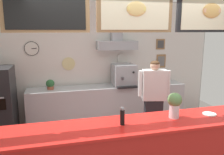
# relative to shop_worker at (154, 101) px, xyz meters

# --- Properties ---
(back_wall_assembly) EXTENTS (5.70, 2.73, 2.84)m
(back_wall_assembly) POSITION_rel_shop_worker_xyz_m (-0.76, 1.35, 0.65)
(back_wall_assembly) COLOR #9E9E99
(back_wall_assembly) RESTS_ON ground_plane
(back_prep_counter) EXTENTS (3.58, 0.53, 0.92)m
(back_prep_counter) POSITION_rel_shop_worker_xyz_m (-0.60, 1.14, -0.41)
(back_prep_counter) COLOR #B7BABF
(back_prep_counter) RESTS_ON ground_plane
(shop_worker) EXTENTS (0.58, 0.31, 1.63)m
(shop_worker) POSITION_rel_shop_worker_xyz_m (0.00, 0.00, 0.00)
(shop_worker) COLOR #232328
(shop_worker) RESTS_ON ground_plane
(espresso_machine) EXTENTS (0.50, 0.56, 0.49)m
(espresso_machine) POSITION_rel_shop_worker_xyz_m (-0.24, 1.12, 0.29)
(espresso_machine) COLOR #A3A5AD
(espresso_machine) RESTS_ON back_prep_counter
(potted_basil) EXTENTS (0.18, 0.18, 0.22)m
(potted_basil) POSITION_rel_shop_worker_xyz_m (0.62, 1.14, 0.17)
(potted_basil) COLOR #4C4C51
(potted_basil) RESTS_ON back_prep_counter
(potted_thyme) EXTENTS (0.18, 0.18, 0.21)m
(potted_thyme) POSITION_rel_shop_worker_xyz_m (-1.87, 1.14, 0.17)
(potted_thyme) COLOR #9E563D
(potted_thyme) RESTS_ON back_prep_counter
(condiment_plate) EXTENTS (0.17, 0.17, 0.01)m
(condiment_plate) POSITION_rel_shop_worker_xyz_m (0.21, -1.29, 0.20)
(condiment_plate) COLOR white
(condiment_plate) RESTS_ON service_counter
(basil_vase) EXTENTS (0.18, 0.18, 0.33)m
(basil_vase) POSITION_rel_shop_worker_xyz_m (-0.31, -1.28, 0.37)
(basil_vase) COLOR silver
(basil_vase) RESTS_ON service_counter
(pepper_grinder) EXTENTS (0.06, 0.06, 0.22)m
(pepper_grinder) POSITION_rel_shop_worker_xyz_m (-1.01, -1.33, 0.31)
(pepper_grinder) COLOR black
(pepper_grinder) RESTS_ON service_counter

